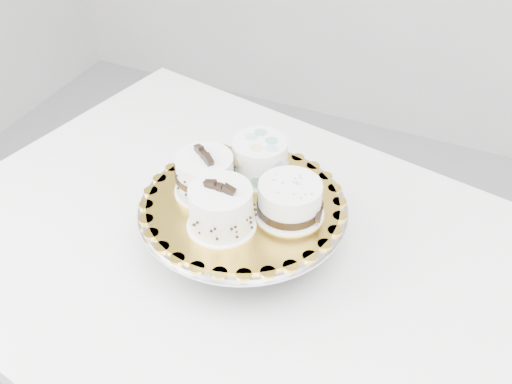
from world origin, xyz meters
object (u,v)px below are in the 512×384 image
at_px(cake_dots, 260,158).
at_px(cake_ribbon, 290,200).
at_px(cake_swirl, 221,209).
at_px(cake_banded, 205,176).
at_px(cake_stand, 243,218).
at_px(table, 265,288).
at_px(cake_board, 243,204).

xyz_separation_m(cake_dots, cake_ribbon, (0.09, -0.08, -0.01)).
xyz_separation_m(cake_swirl, cake_banded, (-0.07, 0.07, -0.00)).
xyz_separation_m(cake_banded, cake_dots, (0.07, 0.08, 0.00)).
bearing_deg(cake_stand, cake_swirl, -96.32).
bearing_deg(table, cake_dots, 130.57).
height_order(cake_board, cake_dots, cake_dots).
bearing_deg(cake_banded, table, 25.37).
bearing_deg(cake_board, cake_dots, 94.44).
relative_size(table, cake_stand, 3.87).
bearing_deg(cake_ribbon, cake_dots, 128.60).
bearing_deg(table, cake_swirl, -131.41).
distance_m(cake_stand, cake_dots, 0.11).
bearing_deg(cake_swirl, cake_dots, 92.27).
height_order(cake_swirl, cake_dots, cake_swirl).
xyz_separation_m(cake_stand, cake_banded, (-0.07, 0.00, 0.07)).
height_order(table, cake_swirl, cake_swirl).
height_order(cake_swirl, cake_banded, cake_swirl).
xyz_separation_m(cake_board, cake_swirl, (-0.01, -0.07, 0.04)).
distance_m(table, cake_ribbon, 0.21).
xyz_separation_m(cake_swirl, cake_dots, (0.00, 0.16, 0.00)).
height_order(cake_stand, cake_ribbon, cake_ribbon).
bearing_deg(cake_board, cake_swirl, -96.32).
xyz_separation_m(cake_board, cake_dots, (-0.01, 0.09, 0.04)).
height_order(table, cake_banded, cake_banded).
bearing_deg(cake_dots, cake_ribbon, -23.99).
height_order(cake_board, cake_swirl, cake_swirl).
bearing_deg(cake_swirl, table, 39.65).
bearing_deg(table, cake_board, 168.88).
height_order(cake_banded, cake_ribbon, cake_banded).
relative_size(cake_stand, cake_banded, 2.62).
height_order(table, cake_board, cake_board).
height_order(table, cake_stand, cake_stand).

